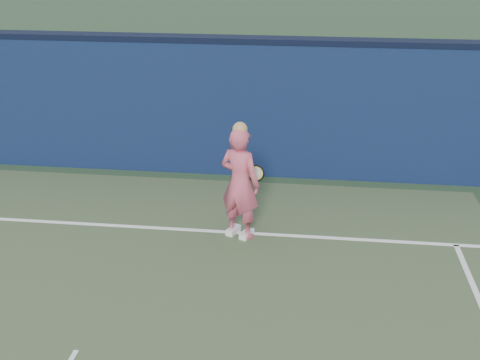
# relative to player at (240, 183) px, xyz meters

# --- Properties ---
(backstop_wall) EXTENTS (24.00, 0.40, 2.50)m
(backstop_wall) POSITION_rel_player_xyz_m (-1.53, 2.56, 0.36)
(backstop_wall) COLOR #0D1C3B
(backstop_wall) RESTS_ON ground
(wall_cap) EXTENTS (24.00, 0.42, 0.10)m
(wall_cap) POSITION_rel_player_xyz_m (-1.53, 2.56, 1.66)
(wall_cap) COLOR black
(wall_cap) RESTS_ON backstop_wall
(player) EXTENTS (0.76, 0.65, 1.84)m
(player) POSITION_rel_player_xyz_m (0.00, 0.00, 0.00)
(player) COLOR #CA4E65
(player) RESTS_ON ground
(racket) EXTENTS (0.50, 0.18, 0.28)m
(racket) POSITION_rel_player_xyz_m (0.17, 0.42, -0.01)
(racket) COLOR black
(racket) RESTS_ON ground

